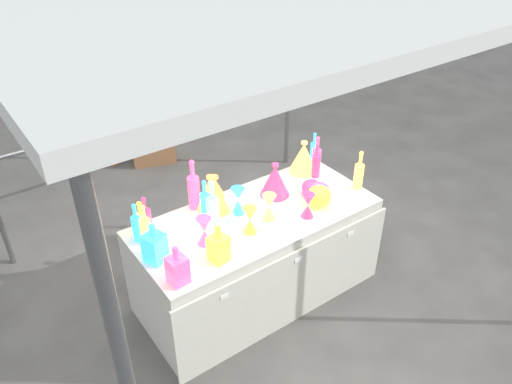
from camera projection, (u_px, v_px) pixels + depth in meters
ground at (256, 291)px, 4.02m from camera, size 80.00×80.00×0.00m
display_table at (257, 256)px, 3.80m from camera, size 1.84×0.83×0.75m
cardboard_box_closed at (153, 146)px, 5.72m from camera, size 0.56×0.48×0.34m
cardboard_box_flat at (116, 145)px, 6.05m from camera, size 0.98×0.89×0.07m
bottle_0 at (141, 219)px, 3.34m from camera, size 0.09×0.09×0.27m
bottle_1 at (136, 222)px, 3.29m from camera, size 0.08×0.08×0.29m
bottle_2 at (193, 184)px, 3.58m from camera, size 0.11×0.11×0.40m
bottle_3 at (146, 215)px, 3.37m from camera, size 0.09×0.09×0.28m
bottle_4 at (145, 225)px, 3.25m from camera, size 0.09×0.09×0.31m
bottle_5 at (213, 206)px, 3.36m from camera, size 0.10×0.10×0.40m
bottle_7 at (205, 199)px, 3.50m from camera, size 0.08×0.08×0.31m
decanter_0 at (218, 243)px, 3.12m from camera, size 0.13×0.13×0.27m
decanter_1 at (177, 264)px, 2.96m from camera, size 0.12×0.12×0.27m
decanter_2 at (154, 242)px, 3.11m from camera, size 0.16×0.16×0.29m
hourglass_0 at (204, 231)px, 3.28m from camera, size 0.11×0.11×0.21m
hourglass_1 at (308, 205)px, 3.54m from camera, size 0.12×0.12×0.19m
hourglass_2 at (269, 207)px, 3.52m from camera, size 0.12×0.12×0.20m
hourglass_3 at (232, 211)px, 3.48m from camera, size 0.13×0.13×0.20m
hourglass_4 at (250, 220)px, 3.39m from camera, size 0.13×0.13×0.20m
hourglass_5 at (238, 201)px, 3.58m from camera, size 0.11×0.11×0.21m
globe_0 at (319, 197)px, 3.67m from camera, size 0.23×0.23×0.14m
globe_2 at (319, 192)px, 3.75m from camera, size 0.17×0.17×0.13m
globe_3 at (311, 189)px, 3.79m from camera, size 0.17×0.17×0.12m
lampshade_0 at (215, 193)px, 3.60m from camera, size 0.32×0.32×0.28m
lampshade_1 at (211, 192)px, 3.62m from camera, size 0.28×0.28×0.27m
lampshade_2 at (275, 179)px, 3.76m from camera, size 0.27×0.27×0.27m
lampshade_3 at (304, 157)px, 4.05m from camera, size 0.30×0.30×0.27m
bottle_8 at (314, 147)px, 4.19m from camera, size 0.08×0.08×0.27m
bottle_9 at (317, 155)px, 4.03m from camera, size 0.09×0.09×0.32m
bottle_10 at (316, 160)px, 3.97m from camera, size 0.08×0.08×0.30m
bottle_11 at (359, 170)px, 3.82m from camera, size 0.10×0.10×0.33m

